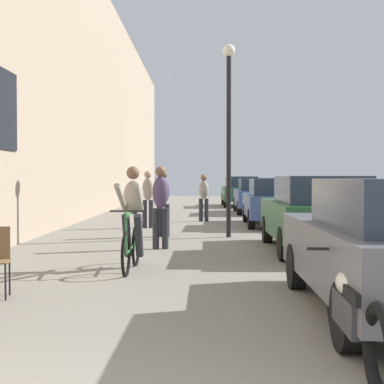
{
  "coord_description": "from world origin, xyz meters",
  "views": [
    {
      "loc": [
        0.96,
        -2.59,
        1.52
      ],
      "look_at": [
        0.7,
        13.82,
        1.1
      ],
      "focal_mm": 52.83,
      "sensor_mm": 36.0,
      "label": 1
    }
  ],
  "objects": [
    {
      "name": "parked_car_fifth",
      "position": [
        3.05,
        27.23,
        0.82
      ],
      "size": [
        1.89,
        4.44,
        1.58
      ],
      "color": "#23512D",
      "rests_on": "ground_plane"
    },
    {
      "name": "pedestrian_far",
      "position": [
        -0.64,
        14.4,
        0.97
      ],
      "size": [
        0.38,
        0.29,
        1.72
      ],
      "color": "#26262D",
      "rests_on": "ground_plane"
    },
    {
      "name": "parked_car_second",
      "position": [
        3.32,
        8.98,
        0.8
      ],
      "size": [
        1.88,
        4.37,
        1.55
      ],
      "color": "#23512D",
      "rests_on": "ground_plane"
    },
    {
      "name": "parked_car_third",
      "position": [
        3.26,
        15.25,
        0.77
      ],
      "size": [
        1.84,
        4.21,
        1.49
      ],
      "color": "#384C84",
      "rests_on": "ground_plane"
    },
    {
      "name": "pedestrian_furthest",
      "position": [
        1.06,
        16.95,
        0.92
      ],
      "size": [
        0.38,
        0.29,
        1.63
      ],
      "color": "#26262D",
      "rests_on": "ground_plane"
    },
    {
      "name": "parked_car_fourth",
      "position": [
        3.32,
        21.44,
        0.78
      ],
      "size": [
        1.82,
        4.24,
        1.5
      ],
      "color": "#384C84",
      "rests_on": "ground_plane"
    },
    {
      "name": "pedestrian_mid",
      "position": [
        -0.01,
        11.86,
        0.97
      ],
      "size": [
        0.37,
        0.29,
        1.72
      ],
      "color": "#26262D",
      "rests_on": "ground_plane"
    },
    {
      "name": "building_facade_left",
      "position": [
        -3.45,
        14.0,
        4.84
      ],
      "size": [
        0.54,
        68.0,
        9.68
      ],
      "color": "tan",
      "rests_on": "ground_plane"
    },
    {
      "name": "street_lamp",
      "position": [
        1.67,
        11.78,
        3.11
      ],
      "size": [
        0.32,
        0.32,
        4.9
      ],
      "color": "black",
      "rests_on": "ground_plane"
    },
    {
      "name": "pedestrian_near",
      "position": [
        0.1,
        9.39,
        1.0
      ],
      "size": [
        0.37,
        0.28,
        1.76
      ],
      "color": "#26262D",
      "rests_on": "ground_plane"
    },
    {
      "name": "parked_motorcycle",
      "position": [
        2.25,
        2.08,
        0.4
      ],
      "size": [
        0.62,
        2.15,
        0.92
      ],
      "color": "black",
      "rests_on": "ground_plane"
    },
    {
      "name": "cyclist_on_bicycle",
      "position": [
        -0.18,
        6.73,
        0.81
      ],
      "size": [
        0.52,
        1.76,
        1.74
      ],
      "color": "black",
      "rests_on": "ground_plane"
    }
  ]
}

